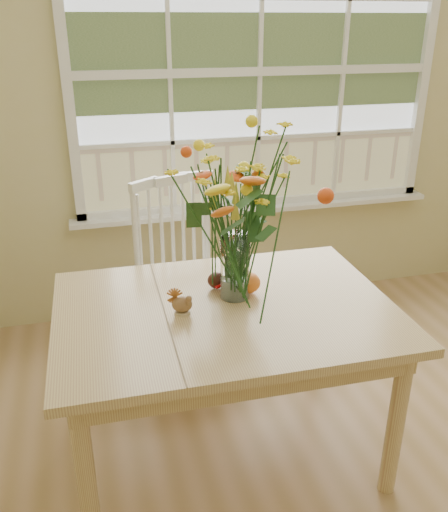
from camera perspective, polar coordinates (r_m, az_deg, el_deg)
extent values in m
cube|color=#D1C786|center=(3.51, 3.52, 15.63)|extent=(4.00, 0.02, 2.70)
cube|color=silver|center=(3.47, 3.68, 18.86)|extent=(2.20, 0.00, 1.60)
cube|color=white|center=(3.60, 3.60, 5.01)|extent=(2.42, 0.12, 0.03)
cube|color=tan|center=(2.26, 0.13, -5.77)|extent=(1.41, 1.02, 0.04)
cube|color=tan|center=(2.30, 0.13, -7.29)|extent=(1.29, 0.90, 0.10)
cylinder|color=tan|center=(2.12, -14.30, -21.78)|extent=(0.07, 0.07, 0.71)
cylinder|color=tan|center=(2.76, -14.51, -9.79)|extent=(0.07, 0.07, 0.71)
cylinder|color=tan|center=(2.38, 17.65, -16.37)|extent=(0.07, 0.07, 0.71)
cylinder|color=tan|center=(2.96, 9.72, -6.84)|extent=(0.07, 0.07, 0.71)
cube|color=white|center=(2.97, -3.56, -3.23)|extent=(0.60, 0.59, 0.05)
cube|color=white|center=(3.01, -5.43, 2.86)|extent=(0.48, 0.18, 0.55)
cylinder|color=white|center=(2.89, -5.01, -10.08)|extent=(0.04, 0.04, 0.48)
cylinder|color=white|center=(3.16, -8.02, -7.00)|extent=(0.04, 0.04, 0.48)
cylinder|color=white|center=(3.05, 1.33, -8.01)|extent=(0.04, 0.04, 0.48)
cylinder|color=white|center=(3.31, -2.08, -5.28)|extent=(0.04, 0.04, 0.48)
cylinder|color=white|center=(2.27, 1.17, -1.10)|extent=(0.12, 0.12, 0.28)
ellipsoid|color=orange|center=(2.34, 2.44, -2.91)|extent=(0.12, 0.12, 0.09)
cylinder|color=#CCB78C|center=(2.21, -4.40, -5.93)|extent=(0.07, 0.07, 0.01)
ellipsoid|color=brown|center=(2.19, -4.43, -5.10)|extent=(0.09, 0.08, 0.07)
ellipsoid|color=#38160F|center=(2.38, -0.80, -2.66)|extent=(0.08, 0.08, 0.07)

